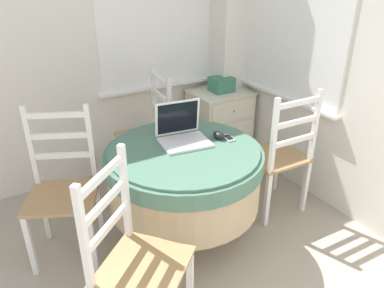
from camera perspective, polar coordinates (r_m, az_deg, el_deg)
The scene contains 11 objects.
corner_room_shell at distance 2.44m, azimuth 8.74°, elevation 12.96°, with size 4.14×5.23×2.55m.
round_dining_table at distance 2.52m, azimuth -1.23°, elevation -4.41°, with size 1.05×1.05×0.73m.
laptop at distance 2.51m, azimuth -1.48°, elevation 1.60°, with size 0.35×0.31×0.26m.
computer_mouse at distance 2.57m, azimuth 4.09°, elevation 1.37°, with size 0.06×0.10×0.05m.
cell_phone at distance 2.58m, azimuth 5.58°, elevation 0.93°, with size 0.07×0.12×0.01m.
dining_chair_near_back_window at distance 3.22m, azimuth -6.69°, elevation 1.30°, with size 0.45×0.48×1.02m.
dining_chair_near_right_window at distance 2.93m, azimuth 13.12°, elevation -1.85°, with size 0.45×0.42×1.02m.
dining_chair_camera_near at distance 1.97m, azimuth -8.71°, elevation -17.37°, with size 0.59×0.59×1.02m.
dining_chair_left_flank at distance 2.60m, azimuth -19.05°, elevation -6.66°, with size 0.57×0.55×1.02m.
corner_cabinet at distance 3.76m, azimuth 4.19°, elevation 3.00°, with size 0.55×0.48×0.70m.
storage_box at distance 3.62m, azimuth 4.52°, elevation 9.06°, with size 0.20×0.18×0.14m.
Camera 1 is at (-0.40, 0.27, 1.83)m, focal length 35.00 mm.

